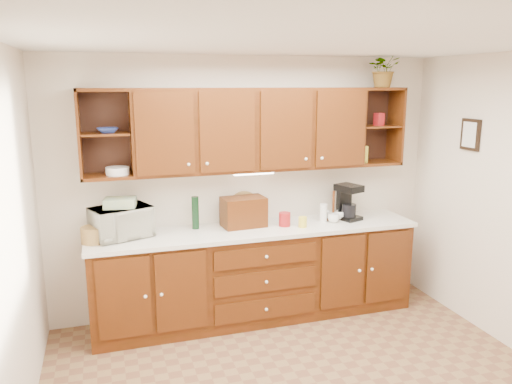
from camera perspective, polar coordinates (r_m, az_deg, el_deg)
ceiling at (r=3.37m, az=7.65°, el=16.82°), size 4.00×4.00×0.00m
back_wall at (r=5.11m, az=-0.97°, el=0.69°), size 4.00×0.00×4.00m
left_wall at (r=3.28m, az=-27.05°, el=-7.34°), size 0.00×3.50×3.50m
base_cabinets at (r=5.08m, az=0.02°, el=-9.41°), size 3.20×0.60×0.90m
countertop at (r=4.92m, az=0.06°, el=-4.35°), size 3.24×0.64×0.04m
upper_cabinets at (r=4.88m, az=-0.35°, el=7.17°), size 3.20×0.33×0.80m
undercabinet_light at (r=4.88m, az=-0.27°, el=2.16°), size 0.40×0.05×0.02m
framed_picture at (r=5.22m, az=23.31°, el=6.05°), size 0.03×0.24×0.30m
wicker_basket at (r=4.69m, az=-18.04°, el=-4.65°), size 0.25×0.25×0.14m
microwave at (r=4.75m, az=-15.14°, el=-3.36°), size 0.61×0.52×0.29m
towel_stack at (r=4.70m, az=-15.27°, el=-1.19°), size 0.31×0.25×0.08m
wine_bottle at (r=4.88m, az=-6.95°, el=-2.36°), size 0.08×0.08×0.32m
woven_tray at (r=5.12m, az=-1.33°, el=-3.32°), size 0.33×0.21×0.32m
bread_box at (r=4.93m, az=-1.43°, el=-2.29°), size 0.44×0.29×0.29m
mug_tree at (r=5.23m, az=8.80°, el=-2.70°), size 0.26×0.27×0.31m
canister_red at (r=4.97m, az=3.29°, el=-3.13°), size 0.12×0.12×0.14m
canister_white at (r=5.17m, az=7.71°, el=-2.36°), size 0.09×0.09×0.18m
canister_yellow at (r=4.95m, az=5.35°, el=-3.43°), size 0.08×0.08×0.10m
coffee_maker at (r=5.29m, az=10.39°, el=-1.17°), size 0.27×0.31×0.37m
bowl_stack at (r=4.63m, az=-16.61°, el=6.76°), size 0.21×0.21×0.05m
plate_stack at (r=4.68m, az=-15.55°, el=2.34°), size 0.28×0.28×0.07m
pantry_box_yellow at (r=5.36m, az=12.08°, el=4.25°), size 0.11×0.09×0.17m
pantry_box_red at (r=5.39m, az=13.88°, el=8.07°), size 0.10×0.09×0.13m
potted_plant at (r=5.35m, az=14.40°, el=13.49°), size 0.38×0.35×0.37m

